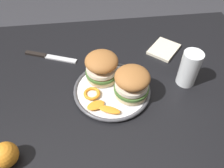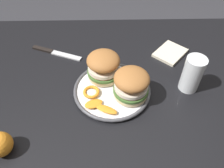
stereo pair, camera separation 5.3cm
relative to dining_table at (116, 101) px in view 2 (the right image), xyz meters
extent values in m
plane|color=#333338|center=(0.00, 0.00, -0.63)|extent=(8.00, 8.00, 0.00)
cube|color=black|center=(0.00, 0.00, 0.09)|extent=(1.21, 0.85, 0.03)
cube|color=black|center=(-0.55, -0.36, -0.28)|extent=(0.06, 0.06, 0.70)
cube|color=black|center=(0.55, -0.36, -0.28)|extent=(0.06, 0.06, 0.70)
cylinder|color=white|center=(0.02, 0.04, 0.11)|extent=(0.25, 0.25, 0.01)
torus|color=#4C4C51|center=(0.02, 0.04, 0.12)|extent=(0.27, 0.27, 0.01)
cylinder|color=white|center=(0.02, 0.04, 0.12)|extent=(0.19, 0.19, 0.00)
cylinder|color=beige|center=(0.04, -0.02, 0.13)|extent=(0.11, 0.11, 0.02)
cylinder|color=#477033|center=(0.04, -0.02, 0.15)|extent=(0.12, 0.12, 0.01)
cylinder|color=#BC3828|center=(0.04, -0.02, 0.16)|extent=(0.10, 0.10, 0.01)
cylinder|color=silver|center=(0.04, -0.02, 0.17)|extent=(0.11, 0.11, 0.01)
ellipsoid|color=#A36633|center=(0.04, -0.02, 0.20)|extent=(0.16, 0.16, 0.05)
cylinder|color=beige|center=(-0.05, 0.07, 0.13)|extent=(0.11, 0.11, 0.02)
cylinder|color=#477033|center=(-0.05, 0.07, 0.15)|extent=(0.12, 0.12, 0.01)
cylinder|color=#BC3828|center=(-0.05, 0.07, 0.16)|extent=(0.10, 0.10, 0.01)
cylinder|color=silver|center=(-0.05, 0.07, 0.17)|extent=(0.11, 0.11, 0.01)
ellipsoid|color=#A36633|center=(-0.05, 0.07, 0.20)|extent=(0.16, 0.16, 0.05)
torus|color=orange|center=(0.09, 0.06, 0.13)|extent=(0.06, 0.06, 0.01)
cylinder|color=#F4E5C6|center=(0.09, 0.06, 0.13)|extent=(0.03, 0.03, 0.00)
ellipsoid|color=orange|center=(0.08, 0.11, 0.13)|extent=(0.07, 0.05, 0.01)
ellipsoid|color=orange|center=(0.04, 0.13, 0.13)|extent=(0.08, 0.06, 0.01)
cylinder|color=white|center=(-0.25, 0.02, 0.17)|extent=(0.07, 0.07, 0.13)
cylinder|color=orange|center=(-0.25, 0.02, 0.15)|extent=(0.06, 0.06, 0.09)
sphere|color=orange|center=(0.33, 0.25, 0.14)|extent=(0.07, 0.07, 0.07)
cube|color=silver|center=(0.20, -0.15, 0.11)|extent=(0.13, 0.07, 0.01)
cube|color=black|center=(0.30, -0.19, 0.11)|extent=(0.09, 0.05, 0.01)
cube|color=beige|center=(-0.23, -0.16, 0.11)|extent=(0.16, 0.16, 0.01)
camera|label=1|loc=(0.08, 0.55, 0.71)|focal=36.12mm
camera|label=2|loc=(0.03, 0.55, 0.71)|focal=36.12mm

